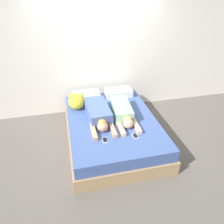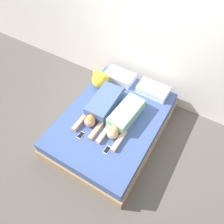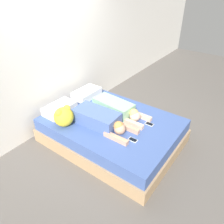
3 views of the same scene
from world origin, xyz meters
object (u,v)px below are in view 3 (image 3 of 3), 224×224
person_right (118,109)px  cell_phone_right (149,124)px  pillow_head_right (87,93)px  bed (112,131)px  plush_toy (64,116)px  cell_phone_left (133,140)px  pillow_head_left (60,109)px  person_left (101,119)px

person_right → cell_phone_right: bearing=-85.3°
pillow_head_right → person_right: person_right is taller
bed → plush_toy: plush_toy is taller
cell_phone_left → pillow_head_left: bearing=94.2°
cell_phone_left → plush_toy: (-0.32, 1.08, 0.16)m
person_right → pillow_head_right: bearing=80.2°
person_left → cell_phone_left: size_ratio=7.85×
plush_toy → bed: bearing=-42.7°
plush_toy → cell_phone_left: bearing=-73.3°
person_left → pillow_head_left: bearing=98.3°
person_left → plush_toy: bearing=125.8°
pillow_head_left → pillow_head_right: 0.69m
bed → cell_phone_left: (-0.24, -0.56, 0.23)m
pillow_head_right → cell_phone_right: 1.43m
person_right → cell_phone_right: (0.05, -0.59, -0.10)m
bed → pillow_head_left: pillow_head_left is taller
bed → cell_phone_left: cell_phone_left is taller
cell_phone_left → cell_phone_right: 0.49m
bed → person_right: 0.39m
person_right → plush_toy: (-0.77, 0.50, 0.06)m
pillow_head_left → person_left: 0.82m
person_left → pillow_head_right: bearing=54.7°
cell_phone_right → person_right: bearing=94.7°
bed → pillow_head_right: size_ratio=3.96×
person_right → cell_phone_right: size_ratio=7.59×
bed → cell_phone_right: (0.25, -0.56, 0.23)m
cell_phone_right → bed: bearing=113.9°
pillow_head_right → cell_phone_left: bearing=-112.5°
cell_phone_left → cell_phone_right: size_ratio=1.00×
person_left → person_right: size_ratio=1.03×
pillow_head_right → plush_toy: size_ratio=1.69×
pillow_head_left → person_right: 1.01m
cell_phone_right → plush_toy: size_ratio=0.42×
pillow_head_left → cell_phone_left: pillow_head_left is taller
pillow_head_left → pillow_head_right: (0.69, 0.00, 0.00)m
pillow_head_right → cell_phone_left: size_ratio=4.06×
pillow_head_right → cell_phone_left: 1.54m
pillow_head_left → plush_toy: plush_toy is taller
cell_phone_right → person_left: bearing=127.8°
bed → cell_phone_right: bearing=-66.1°
cell_phone_left → plush_toy: plush_toy is taller
pillow_head_right → person_left: size_ratio=0.52×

